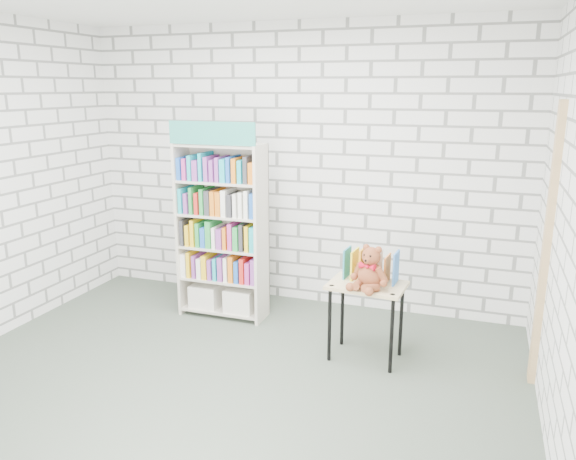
% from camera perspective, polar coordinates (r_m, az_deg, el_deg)
% --- Properties ---
extents(ground, '(4.50, 4.50, 0.00)m').
position_cam_1_polar(ground, '(4.34, -7.57, -15.94)').
color(ground, '#444F43').
rests_on(ground, ground).
extents(room_shell, '(4.52, 4.02, 2.81)m').
position_cam_1_polar(room_shell, '(3.78, -8.46, 8.15)').
color(room_shell, silver).
rests_on(room_shell, ground).
extents(bookshelf, '(0.84, 0.33, 1.89)m').
position_cam_1_polar(bookshelf, '(5.38, -6.69, 0.03)').
color(bookshelf, beige).
rests_on(bookshelf, ground).
extents(display_table, '(0.64, 0.47, 0.65)m').
position_cam_1_polar(display_table, '(4.60, 8.00, -6.49)').
color(display_table, tan).
rests_on(display_table, ground).
extents(table_books, '(0.43, 0.22, 0.25)m').
position_cam_1_polar(table_books, '(4.61, 8.43, -3.58)').
color(table_books, teal).
rests_on(table_books, display_table).
extents(teddy_bear, '(0.32, 0.31, 0.35)m').
position_cam_1_polar(teddy_bear, '(4.42, 8.29, -4.19)').
color(teddy_bear, brown).
rests_on(teddy_bear, display_table).
extents(door_trim, '(0.05, 0.12, 2.10)m').
position_cam_1_polar(door_trim, '(4.45, 24.75, -1.73)').
color(door_trim, tan).
rests_on(door_trim, ground).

